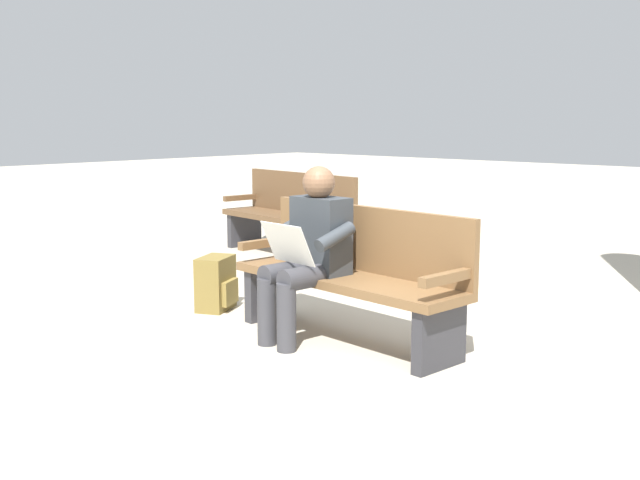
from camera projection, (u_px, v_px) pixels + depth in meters
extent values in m
plane|color=#B7AD99|center=(345.00, 340.00, 5.17)|extent=(40.00, 40.00, 0.00)
cube|color=brown|center=(346.00, 280.00, 5.10)|extent=(1.83, 0.61, 0.06)
cube|color=brown|center=(368.00, 239.00, 5.21)|extent=(1.80, 0.19, 0.45)
cube|color=brown|center=(448.00, 277.00, 4.47)|extent=(0.10, 0.48, 0.06)
cube|color=brown|center=(266.00, 243.00, 5.69)|extent=(0.10, 0.48, 0.06)
cube|color=#2D2D33|center=(439.00, 337.00, 4.56)|extent=(0.11, 0.44, 0.39)
cube|color=#2D2D33|center=(270.00, 293.00, 5.72)|extent=(0.11, 0.44, 0.39)
cube|color=#33383D|center=(321.00, 235.00, 5.16)|extent=(0.42, 0.25, 0.52)
sphere|color=brown|center=(319.00, 183.00, 5.09)|extent=(0.22, 0.22, 0.22)
cylinder|color=#38383D|center=(308.00, 277.00, 4.99)|extent=(0.18, 0.43, 0.15)
cylinder|color=#38383D|center=(288.00, 272.00, 5.13)|extent=(0.18, 0.43, 0.15)
cylinder|color=#38383D|center=(286.00, 317.00, 4.90)|extent=(0.13, 0.13, 0.45)
cylinder|color=#38383D|center=(267.00, 312.00, 5.04)|extent=(0.13, 0.13, 0.45)
cylinder|color=#33383D|center=(335.00, 237.00, 4.92)|extent=(0.11, 0.32, 0.18)
cylinder|color=#33383D|center=(287.00, 229.00, 5.26)|extent=(0.11, 0.32, 0.18)
cube|color=silver|center=(287.00, 244.00, 4.96)|extent=(0.41, 0.16, 0.27)
cube|color=brown|center=(216.00, 283.00, 5.97)|extent=(0.34, 0.40, 0.42)
cube|color=olive|center=(230.00, 292.00, 5.94)|extent=(0.14, 0.23, 0.19)
cube|color=brown|center=(286.00, 217.00, 8.31)|extent=(1.85, 0.70, 0.06)
cube|color=brown|center=(301.00, 193.00, 8.40)|extent=(1.79, 0.28, 0.45)
cube|color=brown|center=(337.00, 211.00, 7.64)|extent=(0.12, 0.48, 0.06)
cube|color=brown|center=(242.00, 198.00, 8.92)|extent=(0.12, 0.48, 0.06)
cube|color=#2D2D33|center=(334.00, 247.00, 7.74)|extent=(0.13, 0.44, 0.39)
cube|color=#2D2D33|center=(245.00, 230.00, 8.95)|extent=(0.13, 0.44, 0.39)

